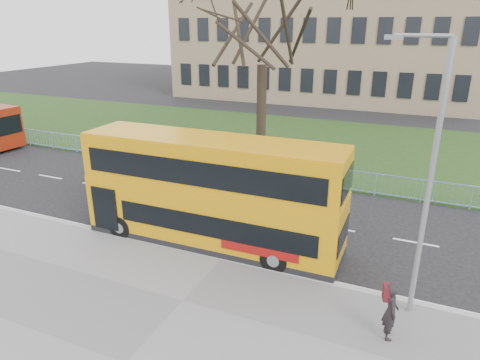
# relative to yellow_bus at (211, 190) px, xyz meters

# --- Properties ---
(ground) EXTENTS (120.00, 120.00, 0.00)m
(ground) POSITION_rel_yellow_bus_xyz_m (0.87, 0.51, -2.10)
(ground) COLOR black
(ground) RESTS_ON ground
(kerb) EXTENTS (80.00, 0.20, 0.14)m
(kerb) POSITION_rel_yellow_bus_xyz_m (0.87, -1.04, -2.03)
(kerb) COLOR #9C9C9F
(kerb) RESTS_ON ground
(grass_verge) EXTENTS (80.00, 15.40, 0.08)m
(grass_verge) POSITION_rel_yellow_bus_xyz_m (0.87, 14.81, -2.06)
(grass_verge) COLOR #1B3914
(grass_verge) RESTS_ON ground
(guard_railing) EXTENTS (40.00, 0.12, 1.10)m
(guard_railing) POSITION_rel_yellow_bus_xyz_m (0.87, 7.11, -1.55)
(guard_railing) COLOR #7EA4E1
(guard_railing) RESTS_ON ground
(bare_tree) EXTENTS (8.94, 8.94, 12.78)m
(bare_tree) POSITION_rel_yellow_bus_xyz_m (-2.13, 10.51, 4.37)
(bare_tree) COLOR black
(bare_tree) RESTS_ON grass_verge
(civic_building) EXTENTS (30.00, 15.00, 14.00)m
(civic_building) POSITION_rel_yellow_bus_xyz_m (-4.13, 35.51, 4.90)
(civic_building) COLOR #8E735A
(civic_building) RESTS_ON ground
(yellow_bus) EXTENTS (9.35, 2.33, 3.91)m
(yellow_bus) POSITION_rel_yellow_bus_xyz_m (0.00, 0.00, 0.00)
(yellow_bus) COLOR orange
(yellow_bus) RESTS_ON ground
(pedestrian) EXTENTS (0.49, 0.63, 1.53)m
(pedestrian) POSITION_rel_yellow_bus_xyz_m (6.42, -2.83, -1.21)
(pedestrian) COLOR black
(pedestrian) RESTS_ON pavement
(street_lamp) EXTENTS (1.54, 0.29, 7.28)m
(street_lamp) POSITION_rel_yellow_bus_xyz_m (6.78, -1.48, 2.02)
(street_lamp) COLOR gray
(street_lamp) RESTS_ON pavement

